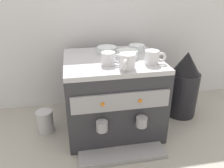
{
  "coord_description": "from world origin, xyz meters",
  "views": [
    {
      "loc": [
        -0.21,
        -1.14,
        0.81
      ],
      "look_at": [
        0.0,
        0.0,
        0.28
      ],
      "focal_mm": 35.7,
      "sensor_mm": 36.0,
      "label": 1
    }
  ],
  "objects_px": {
    "ceramic_cup_0": "(109,58)",
    "ceramic_cup_2": "(153,57)",
    "coffee_grinder": "(184,85)",
    "ceramic_bowl_0": "(128,54)",
    "ceramic_cup_1": "(127,61)",
    "espresso_machine": "(112,94)",
    "milk_pitcher": "(45,121)",
    "ceramic_bowl_1": "(137,48)",
    "ceramic_bowl_2": "(107,50)"
  },
  "relations": [
    {
      "from": "ceramic_bowl_2",
      "to": "milk_pitcher",
      "type": "distance_m",
      "value": 0.55
    },
    {
      "from": "espresso_machine",
      "to": "ceramic_cup_1",
      "type": "distance_m",
      "value": 0.3
    },
    {
      "from": "espresso_machine",
      "to": "ceramic_bowl_1",
      "type": "height_order",
      "value": "ceramic_bowl_1"
    },
    {
      "from": "ceramic_cup_0",
      "to": "ceramic_cup_2",
      "type": "distance_m",
      "value": 0.22
    },
    {
      "from": "ceramic_cup_2",
      "to": "ceramic_cup_1",
      "type": "bearing_deg",
      "value": -161.67
    },
    {
      "from": "espresso_machine",
      "to": "coffee_grinder",
      "type": "xyz_separation_m",
      "value": [
        0.47,
        0.05,
        -0.01
      ]
    },
    {
      "from": "ceramic_cup_2",
      "to": "ceramic_bowl_1",
      "type": "xyz_separation_m",
      "value": [
        -0.02,
        0.22,
        -0.02
      ]
    },
    {
      "from": "ceramic_cup_1",
      "to": "milk_pitcher",
      "type": "bearing_deg",
      "value": 158.65
    },
    {
      "from": "ceramic_cup_1",
      "to": "milk_pitcher",
      "type": "xyz_separation_m",
      "value": [
        -0.44,
        0.17,
        -0.4
      ]
    },
    {
      "from": "espresso_machine",
      "to": "ceramic_cup_1",
      "type": "height_order",
      "value": "ceramic_cup_1"
    },
    {
      "from": "ceramic_cup_2",
      "to": "ceramic_bowl_2",
      "type": "height_order",
      "value": "ceramic_cup_2"
    },
    {
      "from": "ceramic_bowl_0",
      "to": "ceramic_bowl_1",
      "type": "xyz_separation_m",
      "value": [
        0.08,
        0.11,
        -0.0
      ]
    },
    {
      "from": "ceramic_bowl_1",
      "to": "ceramic_bowl_2",
      "type": "xyz_separation_m",
      "value": [
        -0.18,
        -0.0,
        -0.0
      ]
    },
    {
      "from": "espresso_machine",
      "to": "ceramic_bowl_2",
      "type": "xyz_separation_m",
      "value": [
        -0.01,
        0.1,
        0.24
      ]
    },
    {
      "from": "espresso_machine",
      "to": "milk_pitcher",
      "type": "height_order",
      "value": "espresso_machine"
    },
    {
      "from": "espresso_machine",
      "to": "ceramic_cup_0",
      "type": "bearing_deg",
      "value": -110.27
    },
    {
      "from": "ceramic_cup_2",
      "to": "ceramic_bowl_0",
      "type": "bearing_deg",
      "value": 131.84
    },
    {
      "from": "ceramic_cup_0",
      "to": "coffee_grinder",
      "type": "bearing_deg",
      "value": 14.85
    },
    {
      "from": "ceramic_cup_2",
      "to": "ceramic_bowl_1",
      "type": "relative_size",
      "value": 1.19
    },
    {
      "from": "ceramic_cup_1",
      "to": "espresso_machine",
      "type": "bearing_deg",
      "value": 104.2
    },
    {
      "from": "ceramic_bowl_0",
      "to": "milk_pitcher",
      "type": "bearing_deg",
      "value": 178.73
    },
    {
      "from": "coffee_grinder",
      "to": "ceramic_bowl_0",
      "type": "bearing_deg",
      "value": -172.83
    },
    {
      "from": "espresso_machine",
      "to": "milk_pitcher",
      "type": "bearing_deg",
      "value": 178.97
    },
    {
      "from": "ceramic_cup_1",
      "to": "ceramic_bowl_1",
      "type": "bearing_deg",
      "value": 65.01
    },
    {
      "from": "coffee_grinder",
      "to": "ceramic_bowl_1",
      "type": "bearing_deg",
      "value": 168.6
    },
    {
      "from": "espresso_machine",
      "to": "ceramic_cup_0",
      "type": "height_order",
      "value": "ceramic_cup_0"
    },
    {
      "from": "espresso_machine",
      "to": "ceramic_cup_1",
      "type": "xyz_separation_m",
      "value": [
        0.04,
        -0.16,
        0.25
      ]
    },
    {
      "from": "espresso_machine",
      "to": "ceramic_cup_0",
      "type": "xyz_separation_m",
      "value": [
        -0.03,
        -0.09,
        0.25
      ]
    },
    {
      "from": "ceramic_bowl_0",
      "to": "milk_pitcher",
      "type": "height_order",
      "value": "ceramic_bowl_0"
    },
    {
      "from": "ceramic_cup_1",
      "to": "milk_pitcher",
      "type": "relative_size",
      "value": 0.83
    },
    {
      "from": "ceramic_cup_1",
      "to": "ceramic_bowl_1",
      "type": "relative_size",
      "value": 1.25
    },
    {
      "from": "espresso_machine",
      "to": "ceramic_cup_2",
      "type": "bearing_deg",
      "value": -32.07
    },
    {
      "from": "ceramic_cup_0",
      "to": "ceramic_bowl_0",
      "type": "height_order",
      "value": "ceramic_cup_0"
    },
    {
      "from": "ceramic_cup_0",
      "to": "ceramic_bowl_1",
      "type": "xyz_separation_m",
      "value": [
        0.2,
        0.2,
        -0.01
      ]
    },
    {
      "from": "espresso_machine",
      "to": "milk_pitcher",
      "type": "xyz_separation_m",
      "value": [
        -0.4,
        0.01,
        -0.15
      ]
    },
    {
      "from": "ceramic_bowl_1",
      "to": "ceramic_bowl_2",
      "type": "bearing_deg",
      "value": -178.68
    },
    {
      "from": "ceramic_cup_1",
      "to": "milk_pitcher",
      "type": "height_order",
      "value": "ceramic_cup_1"
    },
    {
      "from": "ceramic_bowl_0",
      "to": "ceramic_bowl_1",
      "type": "bearing_deg",
      "value": 53.0
    },
    {
      "from": "ceramic_cup_2",
      "to": "coffee_grinder",
      "type": "distance_m",
      "value": 0.42
    },
    {
      "from": "ceramic_bowl_2",
      "to": "ceramic_cup_0",
      "type": "bearing_deg",
      "value": -96.11
    },
    {
      "from": "ceramic_cup_2",
      "to": "coffee_grinder",
      "type": "relative_size",
      "value": 0.25
    },
    {
      "from": "milk_pitcher",
      "to": "ceramic_cup_2",
      "type": "bearing_deg",
      "value": -11.97
    },
    {
      "from": "ceramic_cup_1",
      "to": "ceramic_bowl_1",
      "type": "distance_m",
      "value": 0.3
    },
    {
      "from": "ceramic_bowl_1",
      "to": "espresso_machine",
      "type": "bearing_deg",
      "value": -147.51
    },
    {
      "from": "ceramic_cup_1",
      "to": "ceramic_bowl_0",
      "type": "relative_size",
      "value": 1.01
    },
    {
      "from": "ceramic_bowl_2",
      "to": "milk_pitcher",
      "type": "relative_size",
      "value": 0.84
    },
    {
      "from": "ceramic_cup_2",
      "to": "coffee_grinder",
      "type": "xyz_separation_m",
      "value": [
        0.29,
        0.16,
        -0.26
      ]
    },
    {
      "from": "coffee_grinder",
      "to": "espresso_machine",
      "type": "bearing_deg",
      "value": -174.53
    },
    {
      "from": "espresso_machine",
      "to": "ceramic_cup_2",
      "type": "relative_size",
      "value": 5.36
    },
    {
      "from": "ceramic_cup_0",
      "to": "ceramic_bowl_0",
      "type": "xyz_separation_m",
      "value": [
        0.12,
        0.09,
        -0.01
      ]
    }
  ]
}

